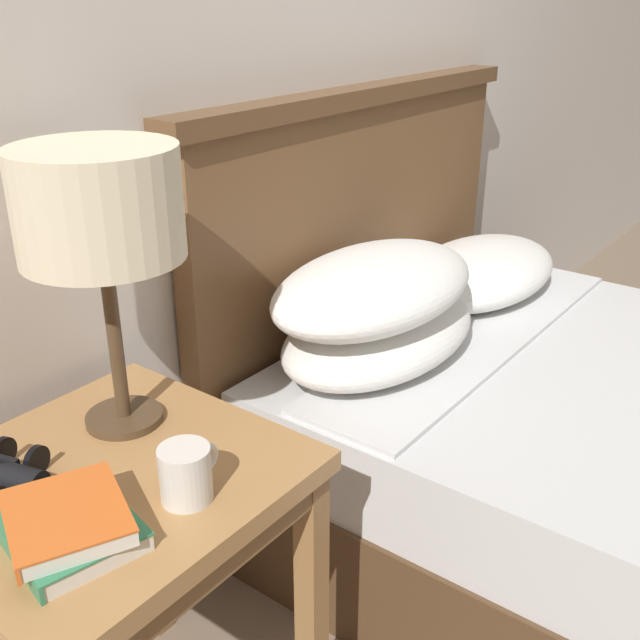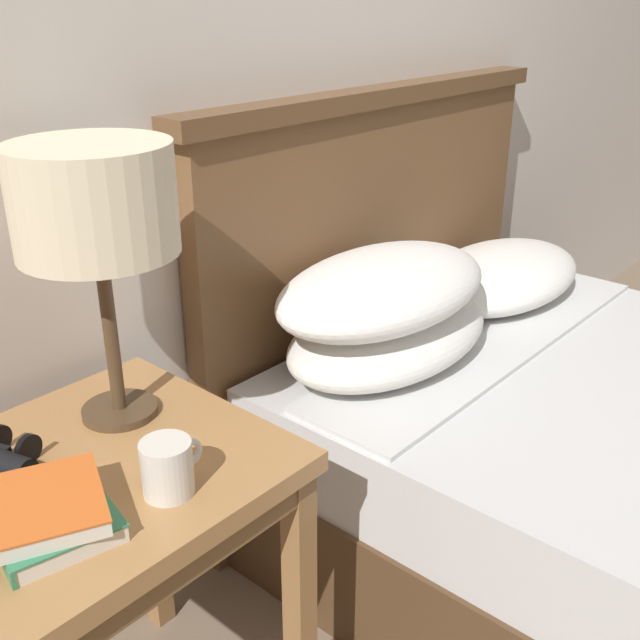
% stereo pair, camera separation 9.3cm
% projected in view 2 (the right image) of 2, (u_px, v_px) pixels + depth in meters
% --- Properties ---
extents(wall_back, '(8.00, 0.06, 2.60)m').
position_uv_depth(wall_back, '(253.00, 1.00, 1.58)').
color(wall_back, silver).
rests_on(wall_back, ground_plane).
extents(nightstand, '(0.54, 0.51, 0.65)m').
position_uv_depth(nightstand, '(100.00, 513.00, 1.20)').
color(nightstand, '#AD7A47').
rests_on(nightstand, ground_plane).
extents(bed, '(1.36, 1.79, 1.10)m').
position_uv_depth(bed, '(637.00, 473.00, 1.72)').
color(bed, '#4E3520').
rests_on(bed, ground_plane).
extents(table_lamp, '(0.26, 0.26, 0.47)m').
position_uv_depth(table_lamp, '(95.00, 206.00, 1.15)').
color(table_lamp, '#4C3823').
rests_on(table_lamp, nightstand).
extents(book_on_nightstand, '(0.19, 0.22, 0.03)m').
position_uv_depth(book_on_nightstand, '(48.00, 518.00, 1.02)').
color(book_on_nightstand, silver).
rests_on(book_on_nightstand, nightstand).
extents(book_stacked_on_top, '(0.21, 0.22, 0.03)m').
position_uv_depth(book_stacked_on_top, '(44.00, 506.00, 1.01)').
color(book_stacked_on_top, silver).
rests_on(book_stacked_on_top, book_on_nightstand).
extents(coffee_mug, '(0.10, 0.08, 0.08)m').
position_uv_depth(coffee_mug, '(168.00, 467.00, 1.08)').
color(coffee_mug, silver).
rests_on(coffee_mug, nightstand).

